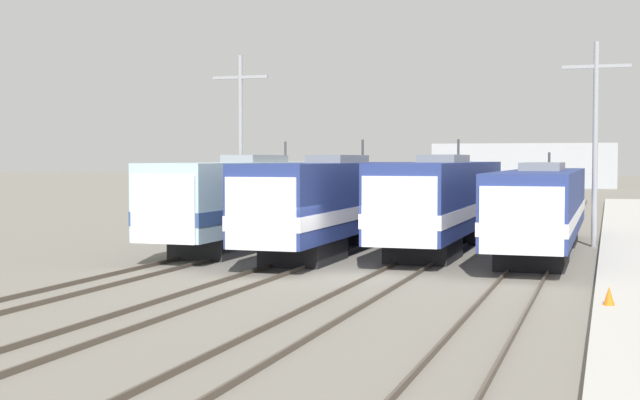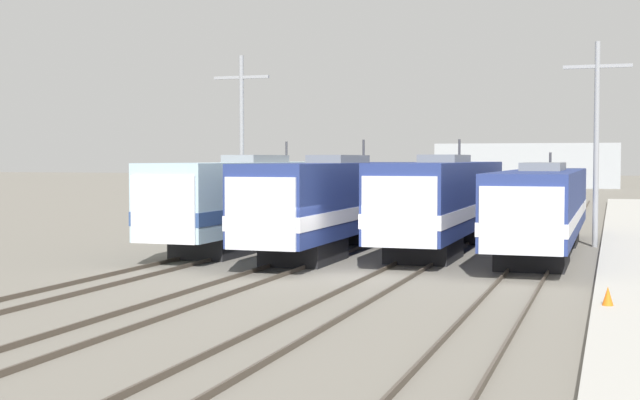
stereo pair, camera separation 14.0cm
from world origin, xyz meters
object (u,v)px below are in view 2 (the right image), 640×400
at_px(locomotive_far_right, 542,207).
at_px(locomotive_far_left, 252,200).
at_px(locomotive_center_right, 443,201).
at_px(traffic_cone, 608,296).
at_px(catenary_tower_right, 597,136).
at_px(catenary_tower_left, 242,139).
at_px(locomotive_center_left, 336,202).

bearing_deg(locomotive_far_right, locomotive_far_left, -176.85).
relative_size(locomotive_far_left, locomotive_center_right, 1.02).
relative_size(locomotive_far_right, traffic_cone, 38.70).
bearing_deg(locomotive_far_left, traffic_cone, -41.65).
xyz_separation_m(locomotive_center_right, traffic_cone, (7.30, -15.56, -1.68)).
distance_m(catenary_tower_right, traffic_cone, 20.06).
height_order(locomotive_far_right, catenary_tower_left, catenary_tower_left).
bearing_deg(locomotive_far_left, locomotive_center_left, -12.03).
height_order(locomotive_far_left, traffic_cone, locomotive_far_left).
distance_m(locomotive_far_right, catenary_tower_left, 16.96).
height_order(locomotive_far_left, locomotive_far_right, locomotive_far_left).
xyz_separation_m(catenary_tower_left, catenary_tower_right, (18.23, 0.00, 0.00)).
distance_m(locomotive_center_right, locomotive_far_right, 4.48).
height_order(locomotive_far_left, locomotive_center_left, locomotive_center_left).
distance_m(locomotive_center_right, traffic_cone, 17.27).
height_order(locomotive_far_right, traffic_cone, locomotive_far_right).
distance_m(locomotive_far_left, locomotive_center_right, 8.99).
relative_size(locomotive_center_left, traffic_cone, 37.39).
bearing_deg(locomotive_center_right, traffic_cone, -64.86).
bearing_deg(locomotive_far_right, locomotive_center_right, 174.96).
relative_size(locomotive_center_left, locomotive_far_right, 0.97).
height_order(locomotive_center_right, catenary_tower_left, catenary_tower_left).
distance_m(locomotive_center_left, catenary_tower_right, 12.95).
bearing_deg(locomotive_far_left, locomotive_far_right, 3.15).
distance_m(locomotive_far_right, catenary_tower_right, 5.78).
xyz_separation_m(locomotive_far_left, locomotive_center_right, (8.92, 1.13, 0.00)).
relative_size(locomotive_far_right, catenary_tower_left, 2.03).
relative_size(locomotive_center_left, catenary_tower_right, 1.96).
bearing_deg(traffic_cone, catenary_tower_left, 134.17).
bearing_deg(traffic_cone, locomotive_center_left, 131.11).
height_order(locomotive_center_left, locomotive_center_right, locomotive_center_right).
relative_size(locomotive_center_right, locomotive_far_right, 0.93).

